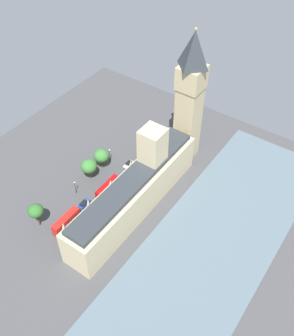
{
  "coord_description": "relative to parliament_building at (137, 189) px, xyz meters",
  "views": [
    {
      "loc": [
        -54.31,
        67.1,
        103.53
      ],
      "look_at": [
        1.0,
        -11.59,
        7.83
      ],
      "focal_mm": 42.48,
      "sensor_mm": 36.0,
      "label": 1
    }
  ],
  "objects": [
    {
      "name": "ground_plane",
      "position": [
        1.99,
        1.44,
        -8.0
      ],
      "size": [
        127.77,
        127.77,
        0.0
      ],
      "primitive_type": "plane",
      "color": "#424244"
    },
    {
      "name": "river_thames",
      "position": [
        -28.2,
        1.44,
        -7.87
      ],
      "size": [
        35.49,
        114.99,
        0.25
      ],
      "primitive_type": "cube",
      "color": "slate",
      "rests_on": "ground"
    },
    {
      "name": "parliament_building",
      "position": [
        0.0,
        0.0,
        0.0
      ],
      "size": [
        10.79,
        57.77,
        26.62
      ],
      "color": "#CCBA8E",
      "rests_on": "ground"
    },
    {
      "name": "clock_tower",
      "position": [
        0.39,
        -31.7,
        18.03
      ],
      "size": [
        8.45,
        8.45,
        50.37
      ],
      "color": "tan",
      "rests_on": "ground"
    },
    {
      "name": "car_black_far_end",
      "position": [
        12.65,
        -20.6,
        -7.11
      ],
      "size": [
        2.03,
        4.55,
        1.74
      ],
      "rotation": [
        0.0,
        0.0,
        0.04
      ],
      "color": "black",
      "rests_on": "ground"
    },
    {
      "name": "car_white_near_tower",
      "position": [
        13.73,
        -13.57,
        -7.11
      ],
      "size": [
        1.92,
        4.37,
        1.74
      ],
      "rotation": [
        0.0,
        0.0,
        0.01
      ],
      "color": "silver",
      "rests_on": "ground"
    },
    {
      "name": "car_yellow_cab_opposite_hall",
      "position": [
        11.33,
        -8.2,
        -7.11
      ],
      "size": [
        1.97,
        4.15,
        1.74
      ],
      "rotation": [
        0.0,
        0.0,
        3.17
      ],
      "color": "gold",
      "rests_on": "ground"
    },
    {
      "name": "double_decker_bus_by_river_gate",
      "position": [
        11.26,
        1.4,
        -5.36
      ],
      "size": [
        2.78,
        10.54,
        4.75
      ],
      "rotation": [
        0.0,
        0.0,
        0.02
      ],
      "color": "#B20C0F",
      "rests_on": "ground"
    },
    {
      "name": "car_blue_trailing",
      "position": [
        14.51,
        10.3,
        -7.11
      ],
      "size": [
        2.14,
        4.87,
        1.74
      ],
      "rotation": [
        0.0,
        0.0,
        3.19
      ],
      "color": "navy",
      "rests_on": "ground"
    },
    {
      "name": "double_decker_bus_under_trees",
      "position": [
        13.12,
        20.1,
        -5.36
      ],
      "size": [
        2.73,
        10.52,
        4.75
      ],
      "rotation": [
        0.0,
        0.0,
        3.15
      ],
      "color": "red",
      "rests_on": "ground"
    },
    {
      "name": "pedestrian_leading",
      "position": [
        8.59,
        -12.58,
        -7.24
      ],
      "size": [
        0.59,
        0.48,
        1.68
      ],
      "rotation": [
        0.0,
        0.0,
        1.59
      ],
      "color": "gray",
      "rests_on": "ground"
    },
    {
      "name": "pedestrian_midblock",
      "position": [
        9.0,
        -4.75,
        -7.28
      ],
      "size": [
        0.56,
        0.65,
        1.61
      ],
      "rotation": [
        0.0,
        0.0,
        5.99
      ],
      "color": "#336B60",
      "rests_on": "ground"
    },
    {
      "name": "pedestrian_kerbside",
      "position": [
        8.61,
        -7.82,
        -7.29
      ],
      "size": [
        0.58,
        0.66,
        1.58
      ],
      "rotation": [
        0.0,
        0.0,
        2.71
      ],
      "color": "gray",
      "rests_on": "ground"
    },
    {
      "name": "plane_tree_corner",
      "position": [
        21.2,
        -7.46,
        -2.18
      ],
      "size": [
        5.63,
        5.63,
        8.24
      ],
      "color": "brown",
      "rests_on": "ground"
    },
    {
      "name": "plane_tree_slot_10",
      "position": [
        20.88,
        24.62,
        -0.95
      ],
      "size": [
        4.98,
        4.98,
        9.23
      ],
      "color": "brown",
      "rests_on": "ground"
    },
    {
      "name": "plane_tree_slot_11",
      "position": [
        21.32,
        -0.77,
        -2.18
      ],
      "size": [
        5.73,
        5.73,
        8.28
      ],
      "color": "brown",
      "rests_on": "ground"
    },
    {
      "name": "street_lamp_slot_12",
      "position": [
        20.57,
        7.61,
        -4.02
      ],
      "size": [
        0.56,
        0.56,
        5.61
      ],
      "color": "black",
      "rests_on": "ground"
    },
    {
      "name": "street_lamp_slot_13",
      "position": [
        20.58,
        -11.33,
        -3.57
      ],
      "size": [
        0.56,
        0.56,
        6.35
      ],
      "color": "black",
      "rests_on": "ground"
    }
  ]
}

